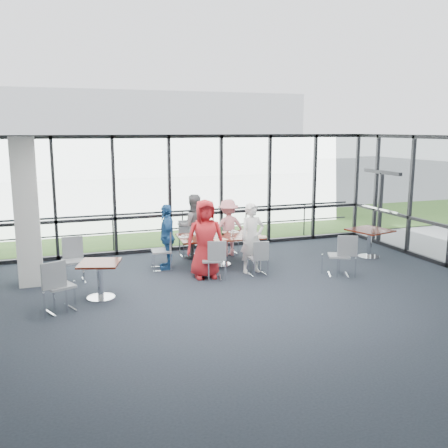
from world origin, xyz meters
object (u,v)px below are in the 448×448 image
object	(u,v)px
diner_near_right	(252,238)
structural_column	(27,212)
side_table_right	(370,233)
chair_spare_r	(339,256)
chair_spare_la	(59,286)
diner_far_right	(228,228)
diner_near_left	(205,239)
chair_spare_lb	(73,261)
main_table	(220,240)
diner_end	(167,237)
chair_main_nr	(258,258)
chair_main_end	(161,251)
diner_far_left	(193,226)
chair_main_nl	(212,260)
side_table_left	(100,269)
chair_main_fl	(188,239)
chair_main_fr	(229,238)

from	to	relation	value
diner_near_right	structural_column	bearing A→B (deg)	167.75
side_table_right	chair_spare_r	distance (m)	2.08
chair_spare_la	diner_far_right	bearing A→B (deg)	10.86
diner_near_left	chair_spare_lb	bearing A→B (deg)	173.65
main_table	chair_spare_lb	world-z (taller)	chair_spare_lb
side_table_right	diner_end	xyz separation A→B (m)	(-5.28, 0.73, 0.14)
diner_far_right	chair_spare_r	world-z (taller)	diner_far_right
chair_main_nr	chair_main_end	xyz separation A→B (m)	(-2.00, 1.20, 0.05)
chair_spare_lb	chair_spare_r	bearing A→B (deg)	162.48
diner_near_left	chair_spare_lb	distance (m)	2.95
main_table	diner_far_right	distance (m)	1.01
diner_end	chair_main_nr	world-z (taller)	diner_end
diner_far_left	chair_main_nl	bearing A→B (deg)	91.92
chair_spare_lb	chair_main_end	bearing A→B (deg)	-173.05
main_table	chair_main_nr	size ratio (longest dim) A/B	2.62
main_table	chair_spare_r	bearing A→B (deg)	-33.46
chair_spare_r	diner_end	bearing A→B (deg)	176.65
diner_near_right	chair_main_nr	xyz separation A→B (m)	(0.03, -0.27, -0.42)
side_table_left	chair_main_fl	world-z (taller)	chair_main_fl
diner_end	chair_main_nl	size ratio (longest dim) A/B	1.79
chair_main_end	chair_spare_la	bearing A→B (deg)	-43.39
structural_column	diner_far_left	xyz separation A→B (m)	(3.98, 1.01, -0.76)
chair_main_nl	chair_spare_r	distance (m)	2.93
diner_end	chair_main_nl	bearing A→B (deg)	41.55
diner_far_right	chair_main_fl	bearing A→B (deg)	-17.47
chair_main_nr	chair_main_fr	world-z (taller)	chair_main_fr
chair_main_fl	chair_main_nr	bearing A→B (deg)	115.40
chair_main_nr	chair_main_fl	bearing A→B (deg)	115.47
diner_near_right	chair_main_end	xyz separation A→B (m)	(-1.97, 0.93, -0.37)
chair_main_fr	chair_main_nl	bearing A→B (deg)	58.95
chair_spare_lb	chair_spare_r	world-z (taller)	chair_spare_lb
side_table_left	side_table_right	distance (m)	7.11
diner_far_right	diner_end	size ratio (longest dim) A/B	0.96
chair_spare_la	diner_far_left	bearing A→B (deg)	18.24
chair_main_fl	diner_far_right	bearing A→B (deg)	165.89
structural_column	diner_end	xyz separation A→B (m)	(3.10, 0.23, -0.81)
side_table_left	diner_far_right	size ratio (longest dim) A/B	0.64
main_table	chair_spare_r	distance (m)	2.90
side_table_left	chair_spare_r	world-z (taller)	chair_spare_r
chair_main_nr	diner_end	bearing A→B (deg)	146.16
side_table_right	diner_near_right	distance (m)	3.48
diner_end	chair_main_end	world-z (taller)	diner_end
side_table_left	diner_end	size ratio (longest dim) A/B	0.61
diner_near_right	chair_main_end	world-z (taller)	diner_near_right
side_table_right	diner_near_left	distance (m)	4.64
chair_spare_r	chair_main_end	bearing A→B (deg)	178.28
diner_end	diner_near_right	bearing A→B (deg)	70.94
side_table_left	diner_end	xyz separation A→B (m)	(1.77, 1.69, 0.17)
diner_near_left	chair_spare_lb	size ratio (longest dim) A/B	1.86
structural_column	chair_spare_r	distance (m)	6.98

